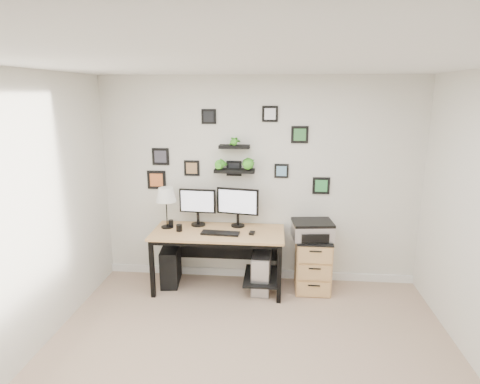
# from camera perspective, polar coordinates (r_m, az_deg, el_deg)

# --- Properties ---
(room) EXTENTS (4.00, 4.00, 4.00)m
(room) POSITION_cam_1_polar(r_m,az_deg,el_deg) (5.45, 2.56, -11.46)
(room) COLOR tan
(room) RESTS_ON ground
(desk) EXTENTS (1.60, 0.70, 0.75)m
(desk) POSITION_cam_1_polar(r_m,az_deg,el_deg) (4.97, -2.65, -6.83)
(desk) COLOR tan
(desk) RESTS_ON ground
(monitor_left) EXTENTS (0.46, 0.19, 0.47)m
(monitor_left) POSITION_cam_1_polar(r_m,az_deg,el_deg) (5.06, -6.05, -1.77)
(monitor_left) COLOR black
(monitor_left) RESTS_ON desk
(monitor_right) EXTENTS (0.53, 0.20, 0.49)m
(monitor_right) POSITION_cam_1_polar(r_m,az_deg,el_deg) (4.98, -0.33, -1.73)
(monitor_right) COLOR black
(monitor_right) RESTS_ON desk
(keyboard) EXTENTS (0.46, 0.18, 0.02)m
(keyboard) POSITION_cam_1_polar(r_m,az_deg,el_deg) (4.81, -2.83, -5.86)
(keyboard) COLOR black
(keyboard) RESTS_ON desk
(mouse) EXTENTS (0.07, 0.10, 0.03)m
(mouse) POSITION_cam_1_polar(r_m,az_deg,el_deg) (4.80, 1.72, -5.85)
(mouse) COLOR black
(mouse) RESTS_ON desk
(table_lamp) EXTENTS (0.25, 0.25, 0.51)m
(table_lamp) POSITION_cam_1_polar(r_m,az_deg,el_deg) (5.00, -10.50, -0.52)
(table_lamp) COLOR black
(table_lamp) RESTS_ON desk
(mug) EXTENTS (0.07, 0.07, 0.08)m
(mug) POSITION_cam_1_polar(r_m,az_deg,el_deg) (4.95, -8.64, -5.06)
(mug) COLOR black
(mug) RESTS_ON desk
(pen_cup) EXTENTS (0.06, 0.06, 0.08)m
(pen_cup) POSITION_cam_1_polar(r_m,az_deg,el_deg) (5.13, -9.81, -4.39)
(pen_cup) COLOR black
(pen_cup) RESTS_ON desk
(pc_tower_black) EXTENTS (0.27, 0.50, 0.48)m
(pc_tower_black) POSITION_cam_1_polar(r_m,az_deg,el_deg) (5.30, -9.82, -10.22)
(pc_tower_black) COLOR black
(pc_tower_black) RESTS_ON ground
(pc_tower_grey) EXTENTS (0.24, 0.50, 0.49)m
(pc_tower_grey) POSITION_cam_1_polar(r_m,az_deg,el_deg) (5.06, 3.07, -11.17)
(pc_tower_grey) COLOR gray
(pc_tower_grey) RESTS_ON ground
(file_cabinet) EXTENTS (0.43, 0.53, 0.67)m
(file_cabinet) POSITION_cam_1_polar(r_m,az_deg,el_deg) (5.12, 10.30, -9.96)
(file_cabinet) COLOR tan
(file_cabinet) RESTS_ON ground
(printer) EXTENTS (0.51, 0.43, 0.22)m
(printer) POSITION_cam_1_polar(r_m,az_deg,el_deg) (4.93, 10.25, -5.33)
(printer) COLOR silver
(printer) RESTS_ON file_cabinet
(wall_decor) EXTENTS (2.32, 0.18, 1.08)m
(wall_decor) POSITION_cam_1_polar(r_m,az_deg,el_deg) (4.95, -0.83, 5.13)
(wall_decor) COLOR black
(wall_decor) RESTS_ON ground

